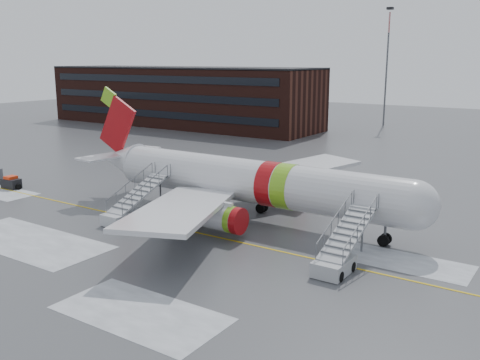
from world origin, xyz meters
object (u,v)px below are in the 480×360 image
Objects in this scene: airstair_fwd at (339,255)px; pushback_tug at (168,214)px; airliner at (244,181)px; airstair_aft at (128,210)px; baggage_tractor at (11,183)px.

pushback_tug is (-16.62, 1.59, -0.26)m from airstair_fwd.
pushback_tug is (-4.62, -4.94, -2.61)m from airliner.
airstair_fwd is at bearing -28.58° from airliner.
airstair_aft is 3.59m from pushback_tug.
airstair_aft is at bearing -153.54° from pushback_tug.
airliner reaches higher than pushback_tug.
airliner reaches higher than airstair_aft.
airstair_fwd is at bearing 0.00° from airstair_aft.
airliner reaches higher than airstair_fwd.
baggage_tractor is (-22.87, 0.04, -0.22)m from pushback_tug.
airliner is 10.46m from airstair_aft.
airstair_fwd and airstair_aft have the same top height.
pushback_tug reaches higher than baggage_tractor.
pushback_tug is (3.20, 1.59, -0.26)m from airstair_aft.
baggage_tractor is (-39.49, 1.64, -0.47)m from airstair_fwd.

